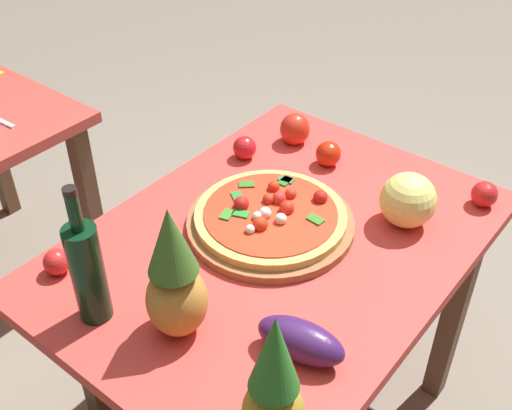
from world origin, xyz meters
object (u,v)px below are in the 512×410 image
Objects in this scene: eggplant at (301,340)px; tomato_near_board at (484,194)px; pizza_board at (270,223)px; tomato_at_corner at (245,148)px; display_table at (276,264)px; bell_pepper at (295,129)px; tomato_beside_pepper at (328,154)px; wine_bottle at (87,271)px; pizza at (271,214)px; melon at (408,200)px; tomato_by_bottle at (57,262)px; pineapple_right at (274,390)px; pineapple_left at (175,279)px.

eggplant is 2.70× the size of tomato_near_board.
tomato_at_corner reaches higher than pizza_board.
display_table is 0.41m from eggplant.
bell_pepper reaches higher than tomato_beside_pepper.
display_table is 0.42m from tomato_at_corner.
pizza_board is 1.26× the size of wine_bottle.
bell_pepper is at bearing 27.52° from pizza.
eggplant is 0.79m from tomato_at_corner.
bell_pepper is 0.16m from tomato_beside_pepper.
eggplant is at bearing 172.90° from tomato_near_board.
melon is (0.75, -0.39, -0.06)m from wine_bottle.
tomato_near_board is at bearing -42.28° from pizza.
tomato_beside_pepper is (-0.04, -0.16, -0.01)m from bell_pepper.
pizza reaches higher than tomato_by_bottle.
tomato_beside_pepper is (0.35, 0.05, -0.00)m from pizza.
eggplant is 2.72× the size of tomato_at_corner.
display_table is 0.41m from tomato_beside_pepper.
eggplant is 0.76m from tomato_near_board.
pineapple_right is at bearing -137.41° from tomato_at_corner.
tomato_near_board is (0.87, -0.35, -0.12)m from pineapple_left.
pizza is at bearing -32.68° from tomato_by_bottle.
pineapple_right is (-0.09, -0.33, -0.00)m from pineapple_left.
display_table is 0.51m from bell_pepper.
tomato_beside_pepper is (0.38, 0.09, 0.13)m from display_table.
melon reaches higher than display_table.
tomato_near_board is 1.01× the size of tomato_at_corner.
tomato_near_board is at bearing -32.81° from melon.
melon is at bearing 8.85° from pineapple_right.
pizza_board is 6.18× the size of tomato_at_corner.
tomato_by_bottle reaches higher than display_table.
wine_bottle is 0.51m from pineapple_right.
tomato_at_corner is (-0.17, 0.07, -0.01)m from bell_pepper.
bell_pepper reaches higher than tomato_by_bottle.
tomato_near_board is 0.95× the size of tomato_beside_pepper.
tomato_beside_pepper is at bearing -4.91° from wine_bottle.
tomato_beside_pepper is at bearing 27.18° from pineapple_right.
pizza is 0.44m from pineapple_left.
bell_pepper is (0.39, 0.20, 0.04)m from pizza_board.
pizza_board is 6.75× the size of tomato_by_bottle.
tomato_near_board is at bearing -1.12° from pineapple_right.
display_table is at bearing -124.56° from pizza_board.
pineapple_right reaches higher than tomato_by_bottle.
melon is at bearing -48.69° from pizza.
eggplant is at bearing -175.78° from melon.
pineapple_left is at bearing -152.32° from tomato_at_corner.
tomato_near_board is (0.95, -0.02, -0.11)m from pineapple_right.
eggplant is at bearing -65.49° from wine_bottle.
bell_pepper reaches higher than pizza.
pizza is 0.35m from tomato_at_corner.
pizza reaches higher than display_table.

